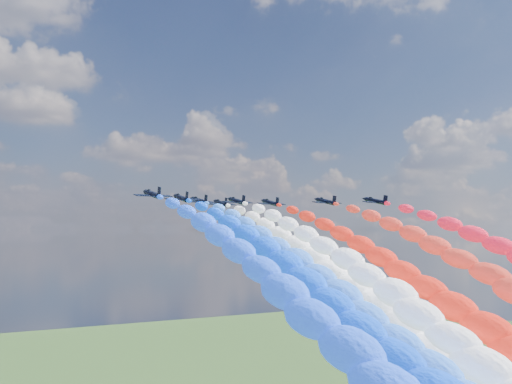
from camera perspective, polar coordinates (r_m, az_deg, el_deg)
jet_0 at (r=137.59m, az=-9.43°, el=-0.19°), size 8.47×11.43×4.32m
trail_0 at (r=92.51m, az=1.55°, el=-9.93°), size 7.02×98.45×41.64m
jet_1 at (r=153.46m, az=-6.84°, el=-0.55°), size 8.64×11.56×4.32m
trail_1 at (r=109.25m, az=3.58°, el=-8.93°), size 7.02×98.45×41.64m
jet_2 at (r=166.94m, az=-5.20°, el=-0.79°), size 8.66×11.58×4.32m
trail_2 at (r=123.28m, az=4.65°, el=-8.29°), size 7.02×98.45×41.64m
jet_3 at (r=168.30m, az=-1.76°, el=-0.82°), size 8.24×11.27×4.32m
trail_3 at (r=126.42m, az=9.13°, el=-8.14°), size 7.02×98.45×41.64m
jet_4 at (r=181.83m, az=-3.24°, el=-1.01°), size 8.84×11.70×4.32m
trail_4 at (r=138.92m, az=6.15°, el=-7.74°), size 7.02×98.45×41.64m
jet_5 at (r=178.74m, az=1.32°, el=-0.98°), size 8.34×11.35×4.32m
trail_5 at (r=138.40m, az=12.27°, el=-7.70°), size 7.02×98.45×41.64m
jet_6 at (r=171.74m, az=6.38°, el=-0.86°), size 8.19×11.23×4.32m
trail_6 at (r=134.71m, az=19.28°, el=-7.70°), size 7.02×98.45×41.64m
jet_7 at (r=171.45m, az=10.84°, el=-0.81°), size 8.37×11.37×4.32m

